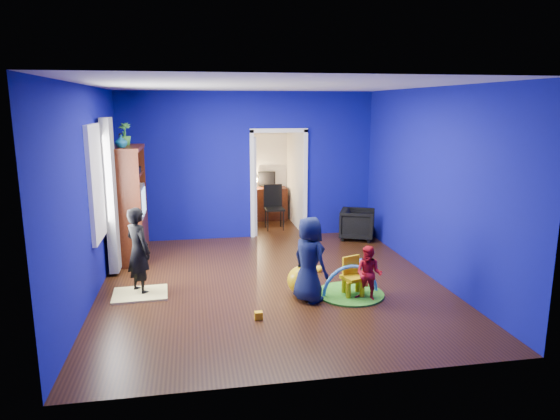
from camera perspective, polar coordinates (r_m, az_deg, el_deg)
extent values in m
cube|color=black|center=(7.60, -1.03, -8.34)|extent=(5.00, 5.50, 0.01)
cube|color=white|center=(7.14, -1.12, 14.06)|extent=(5.00, 5.50, 0.01)
cube|color=#0B0C80|center=(9.93, -3.57, 5.06)|extent=(5.00, 0.02, 2.90)
cube|color=#0B0C80|center=(4.59, 4.33, -3.04)|extent=(5.00, 0.02, 2.90)
cube|color=#0B0C80|center=(7.28, -20.91, 1.77)|extent=(0.02, 5.50, 2.90)
cube|color=#0B0C80|center=(8.01, 16.91, 2.91)|extent=(0.02, 5.50, 2.90)
imported|color=black|center=(10.06, 8.85, -1.61)|extent=(0.87, 0.86, 0.61)
imported|color=black|center=(7.32, -15.88, -4.50)|extent=(0.52, 0.54, 1.25)
imported|color=#10133C|center=(6.78, 3.37, -5.66)|extent=(0.61, 0.68, 1.18)
imported|color=red|center=(6.93, 10.12, -7.21)|extent=(0.47, 0.46, 0.77)
imported|color=#0D5B6D|center=(8.45, -17.72, 7.48)|extent=(0.25, 0.25, 0.20)
imported|color=#378E33|center=(8.96, -17.34, 8.30)|extent=(0.25, 0.25, 0.38)
cube|color=#3C190A|center=(8.88, -17.04, 0.66)|extent=(0.58, 1.14, 1.96)
cube|color=silver|center=(8.87, -16.80, 0.93)|extent=(0.46, 0.70, 0.54)
cube|color=#F2E07A|center=(7.41, -15.69, -9.22)|extent=(0.78, 0.63, 0.03)
sphere|color=yellow|center=(7.12, 2.47, -8.04)|extent=(0.41, 0.41, 0.41)
cube|color=yellow|center=(7.10, 8.38, -7.82)|extent=(0.36, 0.36, 0.50)
cylinder|color=green|center=(7.23, 8.02, -9.46)|extent=(0.95, 0.95, 0.03)
torus|color=#3F8CD8|center=(7.23, 8.03, -9.40)|extent=(0.85, 0.13, 0.85)
cube|color=white|center=(7.60, -20.38, 2.98)|extent=(0.03, 0.95, 1.55)
cube|color=slate|center=(8.16, -18.77, 1.53)|extent=(0.14, 0.42, 2.40)
cube|color=white|center=(10.07, -0.15, 2.88)|extent=(1.16, 0.10, 2.10)
cube|color=#3D140A|center=(11.66, -1.43, 0.75)|extent=(0.88, 0.44, 0.75)
cube|color=black|center=(11.68, -1.53, 3.63)|extent=(0.40, 0.05, 0.32)
sphere|color=#FFD88C|center=(11.58, -2.86, 3.45)|extent=(0.14, 0.14, 0.14)
cube|color=black|center=(10.71, -0.65, 0.21)|extent=(0.40, 0.40, 0.92)
cube|color=white|center=(11.56, -1.55, 8.88)|extent=(0.88, 0.24, 0.04)
cube|color=red|center=(7.51, 9.59, -8.36)|extent=(0.10, 0.08, 0.10)
sphere|color=blue|center=(8.53, 9.23, -5.83)|extent=(0.11, 0.11, 0.11)
cube|color=#FFB60D|center=(6.38, -2.46, -11.96)|extent=(0.10, 0.08, 0.10)
sphere|color=green|center=(8.56, 2.67, -5.63)|extent=(0.11, 0.11, 0.11)
cube|color=#BD47A8|center=(7.96, 8.81, -7.17)|extent=(0.10, 0.08, 0.10)
sphere|color=yellow|center=(8.10, 4.50, -6.68)|extent=(0.11, 0.11, 0.11)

